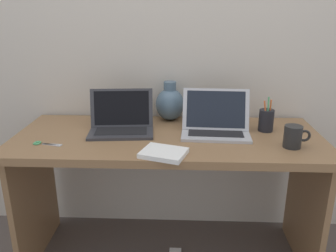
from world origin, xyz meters
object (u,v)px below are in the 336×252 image
at_px(notebook_stack, 164,153).
at_px(pen_cup, 266,120).
at_px(laptop_left, 121,121).
at_px(green_vase, 170,103).
at_px(scissors, 42,144).
at_px(laptop_right, 216,122).
at_px(coffee_mug, 293,137).

bearing_deg(notebook_stack, pen_cup, 33.30).
xyz_separation_m(laptop_left, notebook_stack, (0.24, -0.31, -0.05)).
bearing_deg(pen_cup, green_vase, 161.30).
bearing_deg(scissors, laptop_right, 13.13).
bearing_deg(green_vase, laptop_right, -41.39).
distance_m(laptop_left, coffee_mug, 0.87).
distance_m(pen_cup, scissors, 1.16).
height_order(laptop_left, notebook_stack, laptop_left).
height_order(green_vase, coffee_mug, green_vase).
bearing_deg(scissors, green_vase, 34.66).
relative_size(notebook_stack, coffee_mug, 1.55).
relative_size(laptop_right, pen_cup, 1.89).
bearing_deg(coffee_mug, green_vase, 145.87).
xyz_separation_m(laptop_left, laptop_right, (0.50, -0.00, -0.00)).
xyz_separation_m(green_vase, pen_cup, (0.52, -0.18, -0.04)).
height_order(laptop_left, green_vase, green_vase).
distance_m(coffee_mug, pen_cup, 0.24).
height_order(green_vase, notebook_stack, green_vase).
bearing_deg(laptop_left, green_vase, 40.54).
distance_m(laptop_left, green_vase, 0.33).
distance_m(green_vase, scissors, 0.75).
distance_m(coffee_mug, scissors, 1.21).
bearing_deg(coffee_mug, laptop_right, 151.97).
bearing_deg(laptop_left, laptop_right, -0.57).
xyz_separation_m(laptop_right, notebook_stack, (-0.26, -0.31, -0.05)).
height_order(laptop_left, coffee_mug, laptop_left).
bearing_deg(green_vase, scissors, -145.34).
height_order(coffee_mug, scissors, coffee_mug).
xyz_separation_m(green_vase, notebook_stack, (-0.01, -0.53, -0.09)).
distance_m(laptop_right, pen_cup, 0.28).
bearing_deg(pen_cup, notebook_stack, -146.70).
relative_size(green_vase, coffee_mug, 1.82).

